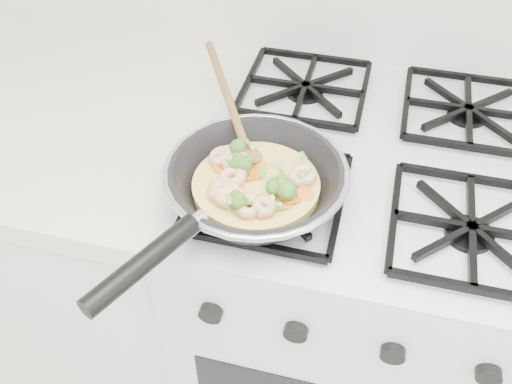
# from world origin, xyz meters

# --- Properties ---
(stove) EXTENTS (0.60, 0.60, 0.92)m
(stove) POSITION_xyz_m (0.00, 1.70, 0.46)
(stove) COLOR white
(stove) RESTS_ON ground
(counter_left) EXTENTS (1.00, 0.60, 0.90)m
(counter_left) POSITION_xyz_m (-0.80, 1.70, 0.45)
(counter_left) COLOR white
(counter_left) RESTS_ON ground
(skillet) EXTENTS (0.30, 0.57, 0.09)m
(skillet) POSITION_xyz_m (-0.17, 1.53, 0.95)
(skillet) COLOR black
(skillet) RESTS_ON stove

